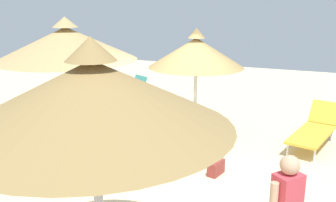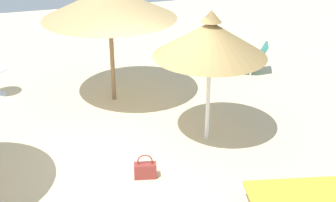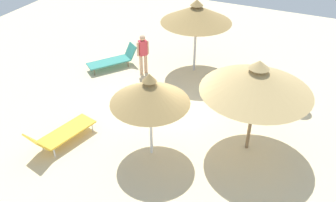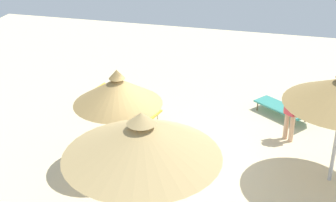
{
  "view_description": "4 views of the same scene",
  "coord_description": "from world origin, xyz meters",
  "px_view_note": "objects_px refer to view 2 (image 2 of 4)",
  "views": [
    {
      "loc": [
        2.41,
        -6.55,
        3.17
      ],
      "look_at": [
        -0.08,
        -0.57,
        1.45
      ],
      "focal_mm": 40.41,
      "sensor_mm": 36.0,
      "label": 1
    },
    {
      "loc": [
        7.29,
        -1.88,
        4.62
      ],
      "look_at": [
        0.5,
        0.33,
        1.29
      ],
      "focal_mm": 49.69,
      "sensor_mm": 36.0,
      "label": 2
    },
    {
      "loc": [
        -3.97,
        8.36,
        7.1
      ],
      "look_at": [
        -0.21,
        0.25,
        1.1
      ],
      "focal_mm": 38.99,
      "sensor_mm": 36.0,
      "label": 3
    },
    {
      "loc": [
        -9.9,
        -2.38,
        6.7
      ],
      "look_at": [
        0.44,
        0.32,
        1.63
      ],
      "focal_mm": 51.59,
      "sensor_mm": 36.0,
      "label": 4
    }
  ],
  "objects_px": {
    "lounge_chair_edge": "(318,188)",
    "handbag": "(145,170)",
    "lounge_chair_center": "(234,60)",
    "parasol_umbrella_near_left": "(109,2)",
    "parasol_umbrella_back": "(210,39)"
  },
  "relations": [
    {
      "from": "lounge_chair_edge",
      "to": "handbag",
      "type": "relative_size",
      "value": 4.76
    },
    {
      "from": "lounge_chair_edge",
      "to": "handbag",
      "type": "height_order",
      "value": "lounge_chair_edge"
    },
    {
      "from": "handbag",
      "to": "lounge_chair_center",
      "type": "bearing_deg",
      "value": 138.51
    },
    {
      "from": "parasol_umbrella_near_left",
      "to": "parasol_umbrella_back",
      "type": "xyz_separation_m",
      "value": [
        2.43,
        1.37,
        -0.23
      ]
    },
    {
      "from": "parasol_umbrella_back",
      "to": "lounge_chair_center",
      "type": "bearing_deg",
      "value": 146.49
    },
    {
      "from": "lounge_chair_center",
      "to": "handbag",
      "type": "relative_size",
      "value": 4.32
    },
    {
      "from": "parasol_umbrella_back",
      "to": "lounge_chair_center",
      "type": "relative_size",
      "value": 1.32
    },
    {
      "from": "parasol_umbrella_near_left",
      "to": "lounge_chair_edge",
      "type": "relative_size",
      "value": 1.38
    },
    {
      "from": "lounge_chair_edge",
      "to": "lounge_chair_center",
      "type": "bearing_deg",
      "value": 167.28
    },
    {
      "from": "lounge_chair_edge",
      "to": "parasol_umbrella_near_left",
      "type": "bearing_deg",
      "value": -156.7
    },
    {
      "from": "parasol_umbrella_near_left",
      "to": "handbag",
      "type": "relative_size",
      "value": 6.55
    },
    {
      "from": "lounge_chair_edge",
      "to": "handbag",
      "type": "xyz_separation_m",
      "value": [
        -1.64,
        -2.33,
        -0.23
      ]
    },
    {
      "from": "lounge_chair_center",
      "to": "handbag",
      "type": "bearing_deg",
      "value": -41.49
    },
    {
      "from": "lounge_chair_center",
      "to": "lounge_chair_edge",
      "type": "bearing_deg",
      "value": -12.72
    },
    {
      "from": "parasol_umbrella_near_left",
      "to": "handbag",
      "type": "bearing_deg",
      "value": -2.86
    }
  ]
}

